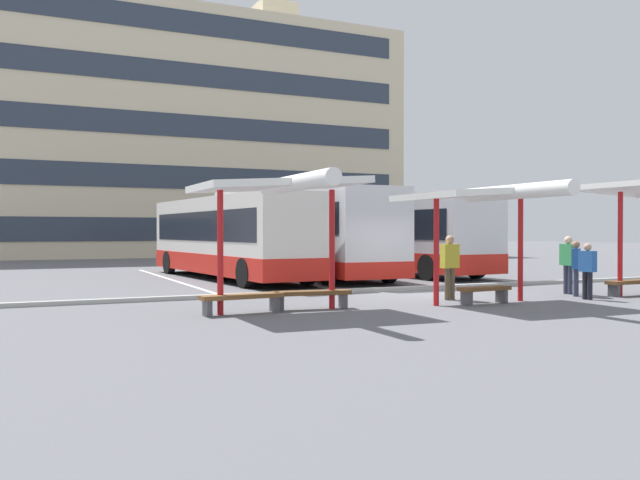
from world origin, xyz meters
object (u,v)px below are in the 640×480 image
waiting_passenger_1 (588,268)px  bench_3 (634,284)px  bench_2 (484,291)px  waiting_passenger_0 (568,260)px  waiting_shelter_1 (487,196)px  bench_1 (312,295)px  coach_bus_0 (230,237)px  waiting_passenger_3 (450,262)px  coach_bus_2 (393,236)px  waiting_passenger_2 (576,265)px  coach_bus_1 (310,233)px  bench_0 (242,299)px  waiting_shelter_0 (282,188)px

waiting_passenger_1 → bench_3: bearing=7.5°
bench_2 → waiting_passenger_0: size_ratio=0.89×
waiting_shelter_1 → bench_1: bearing=169.2°
coach_bus_0 → waiting_passenger_3: coach_bus_0 is taller
waiting_shelter_1 → waiting_passenger_0: size_ratio=2.71×
coach_bus_2 → waiting_passenger_2: (-0.39, -10.84, -0.77)m
bench_1 → waiting_passenger_2: 8.27m
waiting_passenger_3 → waiting_passenger_1: bearing=-23.6°
bench_2 → waiting_passenger_2: size_ratio=0.96×
coach_bus_1 → waiting_passenger_0: bearing=-69.5°
bench_0 → waiting_passenger_2: size_ratio=1.24×
coach_bus_0 → bench_2: size_ratio=7.81×
coach_bus_1 → bench_2: (-0.16, -11.47, -1.46)m
bench_2 → waiting_shelter_0: bearing=175.4°
bench_2 → waiting_passenger_1: 3.33m
coach_bus_1 → waiting_shelter_1: bearing=-90.8°
waiting_shelter_0 → waiting_passenger_2: bearing=0.6°
waiting_shelter_1 → waiting_passenger_2: waiting_shelter_1 is taller
coach_bus_2 → waiting_passenger_0: (-0.10, -10.24, -0.67)m
coach_bus_0 → bench_0: bearing=-105.5°
coach_bus_2 → waiting_shelter_1: bearing=-109.8°
bench_0 → waiting_passenger_2: 10.06m
bench_0 → bench_1: (1.80, 0.13, -0.00)m
coach_bus_0 → waiting_passenger_1: bearing=-60.7°
coach_bus_0 → bench_3: coach_bus_0 is taller
bench_1 → bench_2: 4.59m
waiting_passenger_0 → waiting_passenger_2: waiting_passenger_0 is taller
coach_bus_1 → waiting_passenger_1: 12.22m
waiting_shelter_0 → coach_bus_0: bearing=79.2°
bench_1 → coach_bus_2: bearing=50.8°
coach_bus_1 → bench_2: size_ratio=8.00×
waiting_passenger_1 → waiting_passenger_3: bearing=156.4°
bench_3 → waiting_passenger_1: 2.21m
coach_bus_0 → coach_bus_2: coach_bus_2 is taller
coach_bus_1 → coach_bus_2: size_ratio=1.09×
bench_1 → coach_bus_0: bearing=83.6°
bench_1 → bench_2: bearing=-9.8°
bench_1 → waiting_passenger_1: (7.80, -1.09, 0.54)m
coach_bus_0 → coach_bus_2: 7.44m
bench_0 → waiting_passenger_1: waiting_passenger_1 is taller
waiting_shelter_0 → waiting_passenger_0: bearing=4.2°
coach_bus_1 → waiting_passenger_2: (3.56, -10.94, -0.88)m
waiting_shelter_1 → waiting_passenger_1: bearing=-3.9°
waiting_shelter_0 → bench_0: size_ratio=2.13×
bench_1 → waiting_passenger_3: bearing=5.7°
coach_bus_2 → waiting_passenger_2: bearing=-92.1°
waiting_passenger_3 → bench_1: bearing=-174.3°
bench_1 → bench_2: size_ratio=1.26×
bench_0 → waiting_shelter_1: 6.82m
coach_bus_0 → waiting_shelter_1: (3.33, -11.53, 1.15)m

